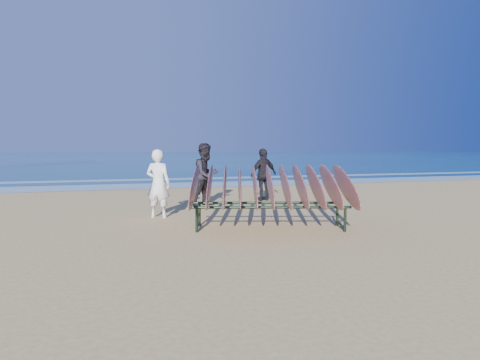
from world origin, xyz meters
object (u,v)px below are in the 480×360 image
(person_dark_a, at_px, (206,175))
(person_white, at_px, (158,184))
(person_dark_b, at_px, (264,175))
(surfboard_rack, at_px, (270,186))

(person_dark_a, bearing_deg, person_white, -165.44)
(person_white, distance_m, person_dark_b, 4.16)
(person_dark_b, bearing_deg, surfboard_rack, 53.16)
(surfboard_rack, height_order, person_dark_b, person_dark_b)
(surfboard_rack, bearing_deg, person_dark_a, 114.33)
(person_white, height_order, person_dark_b, person_white)
(surfboard_rack, distance_m, person_dark_b, 4.58)
(surfboard_rack, relative_size, person_dark_b, 2.27)
(person_white, height_order, person_dark_a, person_dark_a)
(surfboard_rack, xyz_separation_m, person_dark_a, (-0.56, 3.70, -0.01))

